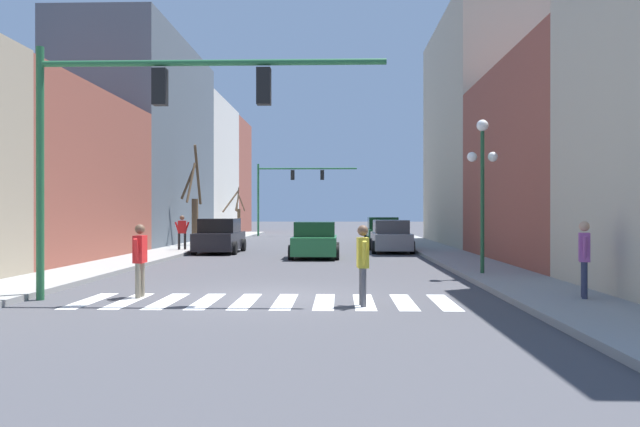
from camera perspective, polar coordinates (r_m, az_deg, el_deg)
ground_plane at (r=15.14m, az=-4.70°, el=-7.61°), size 240.00×240.00×0.00m
sidewalk_right at (r=15.84m, az=20.24°, el=-7.00°), size 2.36×90.00×0.15m
building_row_left at (r=43.26m, az=-15.15°, el=4.51°), size 6.00×58.69×12.74m
building_row_right at (r=30.60m, az=19.31°, el=6.98°), size 6.00×36.83×13.75m
crosswalk_stripes at (r=14.37m, az=-5.05°, el=-8.02°), size 8.55×2.60×0.01m
traffic_signal_near at (r=15.08m, az=-15.64°, el=8.88°), size 8.09×0.28×5.87m
traffic_signal_far at (r=53.42m, az=-2.91°, el=2.84°), size 8.54×0.28×6.17m
street_lamp_right_corner at (r=19.99m, az=14.63°, el=4.29°), size 0.95×0.36×4.76m
car_parked_right_far at (r=31.59m, az=-9.16°, el=-2.13°), size 2.16×4.52×1.72m
car_driving_toward_lane at (r=27.83m, az=-0.46°, el=-2.53°), size 2.17×4.14×1.61m
car_parked_right_near at (r=32.01m, az=6.48°, el=-2.16°), size 2.09×4.56×1.64m
car_parked_right_mid at (r=37.76m, az=5.74°, el=-1.75°), size 2.12×4.47×1.73m
pedestrian_near_right_corner at (r=13.57m, az=3.93°, el=-4.10°), size 0.26×0.76×1.76m
pedestrian_waiting_at_curb at (r=32.25m, az=-12.50°, el=-1.42°), size 0.74×0.28×1.72m
pedestrian_on_left_sidewalk at (r=15.48m, az=-16.14°, el=-3.60°), size 0.23×0.75×1.75m
pedestrian_on_right_sidewalk at (r=14.89m, az=23.01°, el=-3.30°), size 0.33×0.72×1.69m
street_tree_left_far at (r=50.26m, az=-7.56°, el=-0.06°), size 1.50×2.34×3.91m
street_tree_right_mid at (r=36.45m, az=-11.40°, el=0.49°), size 0.90×2.51×5.77m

